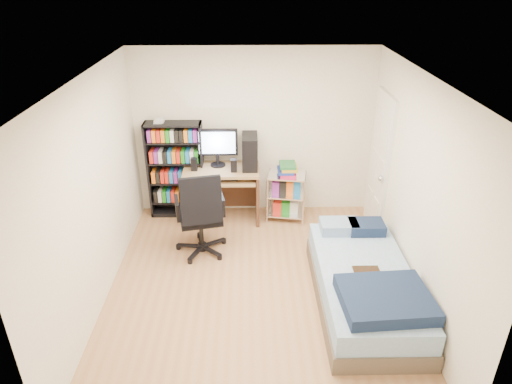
{
  "coord_description": "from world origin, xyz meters",
  "views": [
    {
      "loc": [
        -0.08,
        -4.4,
        3.49
      ],
      "look_at": [
        0.01,
        0.4,
        1.08
      ],
      "focal_mm": 32.0,
      "sensor_mm": 36.0,
      "label": 1
    }
  ],
  "objects_px": {
    "media_shelf": "(176,169)",
    "office_chair": "(201,228)",
    "computer_desk": "(229,172)",
    "bed": "(365,285)"
  },
  "relations": [
    {
      "from": "media_shelf",
      "to": "bed",
      "type": "distance_m",
      "value": 3.25
    },
    {
      "from": "computer_desk",
      "to": "office_chair",
      "type": "height_order",
      "value": "computer_desk"
    },
    {
      "from": "media_shelf",
      "to": "office_chair",
      "type": "distance_m",
      "value": 1.23
    },
    {
      "from": "computer_desk",
      "to": "office_chair",
      "type": "bearing_deg",
      "value": -108.95
    },
    {
      "from": "media_shelf",
      "to": "bed",
      "type": "height_order",
      "value": "media_shelf"
    },
    {
      "from": "media_shelf",
      "to": "bed",
      "type": "xyz_separation_m",
      "value": [
        2.38,
        -2.16,
        -0.49
      ]
    },
    {
      "from": "computer_desk",
      "to": "office_chair",
      "type": "relative_size",
      "value": 1.16
    },
    {
      "from": "office_chair",
      "to": "bed",
      "type": "height_order",
      "value": "office_chair"
    },
    {
      "from": "media_shelf",
      "to": "office_chair",
      "type": "height_order",
      "value": "media_shelf"
    },
    {
      "from": "office_chair",
      "to": "bed",
      "type": "bearing_deg",
      "value": -41.43
    }
  ]
}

